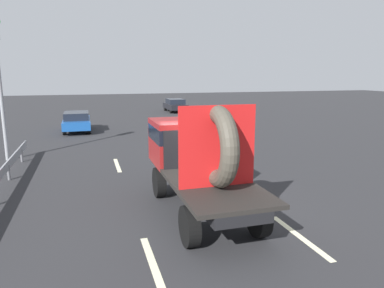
% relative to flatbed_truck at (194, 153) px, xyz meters
% --- Properties ---
extents(ground_plane, '(120.00, 120.00, 0.00)m').
position_rel_flatbed_truck_xyz_m(ground_plane, '(0.39, -0.38, -1.56)').
color(ground_plane, '#28282B').
extents(flatbed_truck, '(2.02, 5.37, 3.09)m').
position_rel_flatbed_truck_xyz_m(flatbed_truck, '(0.00, 0.00, 0.00)').
color(flatbed_truck, black).
rests_on(flatbed_truck, ground_plane).
extents(distant_sedan, '(1.72, 4.01, 1.31)m').
position_rel_flatbed_truck_xyz_m(distant_sedan, '(-3.57, 15.13, -0.86)').
color(distant_sedan, black).
rests_on(distant_sedan, ground_plane).
extents(lane_dash_left_near, '(0.16, 2.49, 0.01)m').
position_rel_flatbed_truck_xyz_m(lane_dash_left_near, '(-1.79, -3.01, -1.56)').
color(lane_dash_left_near, beige).
rests_on(lane_dash_left_near, ground_plane).
extents(lane_dash_left_far, '(0.16, 2.29, 0.01)m').
position_rel_flatbed_truck_xyz_m(lane_dash_left_far, '(-1.79, 5.29, -1.56)').
color(lane_dash_left_far, beige).
rests_on(lane_dash_left_far, ground_plane).
extents(lane_dash_right_near, '(0.16, 2.44, 0.01)m').
position_rel_flatbed_truck_xyz_m(lane_dash_right_near, '(1.79, -2.72, -1.56)').
color(lane_dash_right_near, beige).
rests_on(lane_dash_right_near, ground_plane).
extents(lane_dash_right_far, '(0.16, 2.25, 0.01)m').
position_rel_flatbed_truck_xyz_m(lane_dash_right_far, '(1.79, 4.78, -1.56)').
color(lane_dash_right_far, beige).
rests_on(lane_dash_right_far, ground_plane).
extents(oncoming_car, '(1.71, 4.00, 1.31)m').
position_rel_flatbed_truck_xyz_m(oncoming_car, '(5.77, 25.38, -0.86)').
color(oncoming_car, black).
rests_on(oncoming_car, ground_plane).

